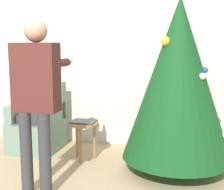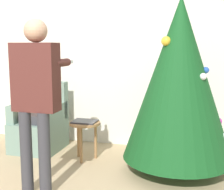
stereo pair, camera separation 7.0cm
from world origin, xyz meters
TOP-DOWN VIEW (x-y plane):
  - wall_back at (0.00, 2.23)m, footprint 8.00×0.06m
  - christmas_tree at (1.16, 1.38)m, footprint 1.27×1.27m
  - armchair at (-0.81, 1.71)m, footprint 0.64×0.68m
  - person_seated at (-0.81, 1.68)m, footprint 0.36×0.46m
  - person_standing at (-0.16, 0.48)m, footprint 0.46×0.57m
  - side_stool at (-0.03, 1.47)m, footprint 0.40×0.40m
  - laptop at (-0.03, 1.47)m, footprint 0.31×0.25m

SIDE VIEW (x-z plane):
  - armchair at x=-0.81m, z-range -0.14..0.82m
  - side_stool at x=-0.03m, z-range 0.17..0.67m
  - laptop at x=-0.03m, z-range 0.50..0.52m
  - person_seated at x=-0.81m, z-range 0.06..1.30m
  - person_standing at x=-0.16m, z-range 0.18..1.92m
  - christmas_tree at x=1.16m, z-range 0.09..2.12m
  - wall_back at x=0.00m, z-range 0.00..2.70m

